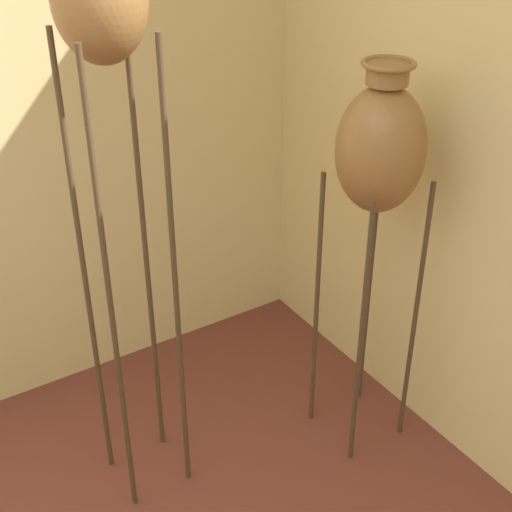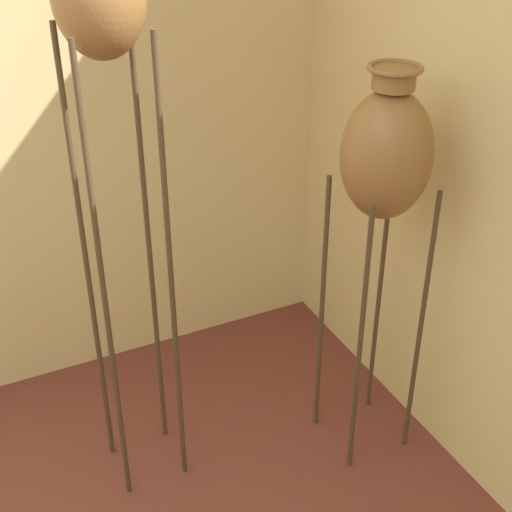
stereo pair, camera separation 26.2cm
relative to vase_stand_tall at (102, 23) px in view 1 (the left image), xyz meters
The scene contains 2 objects.
vase_stand_tall is the anchor object (origin of this frame).
vase_stand_medium 1.07m from the vase_stand_tall, 15.65° to the right, with size 0.33×0.33×1.65m.
Camera 1 is at (0.09, -0.76, 2.29)m, focal length 50.00 mm.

